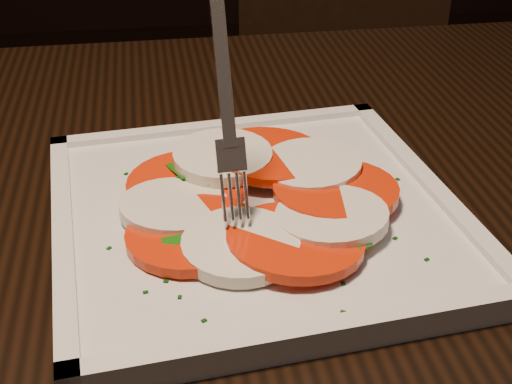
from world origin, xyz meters
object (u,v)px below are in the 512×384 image
at_px(table, 338,262).
at_px(plate, 256,216).
at_px(chair, 338,80).
at_px(fork, 222,80).

relative_size(table, plate, 3.81).
bearing_deg(plate, table, 36.84).
height_order(chair, plate, chair).
bearing_deg(plate, fork, -173.30).
bearing_deg(fork, plate, 1.51).
height_order(table, plate, plate).
distance_m(plate, fork, 0.12).
bearing_deg(table, fork, -148.47).
xyz_separation_m(chair, plate, (-0.29, -0.81, 0.22)).
distance_m(chair, fork, 0.94).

